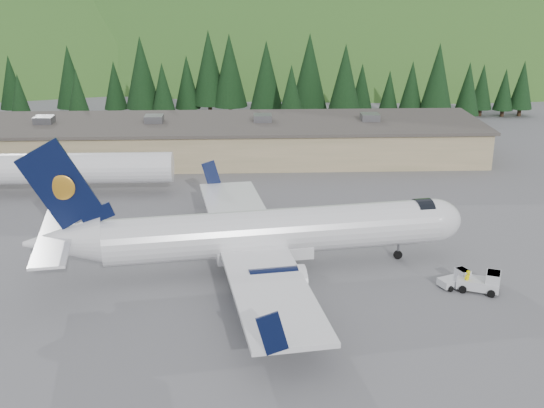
{
  "coord_description": "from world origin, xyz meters",
  "views": [
    {
      "loc": [
        -2.48,
        -55.16,
        25.11
      ],
      "look_at": [
        0.0,
        6.0,
        4.0
      ],
      "focal_mm": 45.0,
      "sensor_mm": 36.0,
      "label": 1
    }
  ],
  "objects_px": {
    "ramp_worker": "(467,281)",
    "baggage_tug_b": "(482,282)",
    "second_airliner": "(52,168)",
    "baggage_tug_a": "(456,279)",
    "terminal_building": "(227,139)",
    "airliner": "(262,234)"
  },
  "relations": [
    {
      "from": "terminal_building",
      "to": "ramp_worker",
      "type": "height_order",
      "value": "terminal_building"
    },
    {
      "from": "baggage_tug_a",
      "to": "baggage_tug_b",
      "type": "relative_size",
      "value": 0.77
    },
    {
      "from": "airliner",
      "to": "terminal_building",
      "type": "height_order",
      "value": "airliner"
    },
    {
      "from": "baggage_tug_a",
      "to": "airliner",
      "type": "bearing_deg",
      "value": 143.54
    },
    {
      "from": "second_airliner",
      "to": "terminal_building",
      "type": "bearing_deg",
      "value": 38.78
    },
    {
      "from": "second_airliner",
      "to": "baggage_tug_b",
      "type": "height_order",
      "value": "second_airliner"
    },
    {
      "from": "airliner",
      "to": "baggage_tug_b",
      "type": "distance_m",
      "value": 18.82
    },
    {
      "from": "second_airliner",
      "to": "terminal_building",
      "type": "distance_m",
      "value": 25.55
    },
    {
      "from": "airliner",
      "to": "ramp_worker",
      "type": "height_order",
      "value": "airliner"
    },
    {
      "from": "terminal_building",
      "to": "baggage_tug_b",
      "type": "bearing_deg",
      "value": -63.13
    },
    {
      "from": "ramp_worker",
      "to": "airliner",
      "type": "bearing_deg",
      "value": -47.49
    },
    {
      "from": "baggage_tug_b",
      "to": "airliner",
      "type": "bearing_deg",
      "value": -172.6
    },
    {
      "from": "airliner",
      "to": "baggage_tug_a",
      "type": "xyz_separation_m",
      "value": [
        16.14,
        -3.9,
        -2.76
      ]
    },
    {
      "from": "second_airliner",
      "to": "baggage_tug_b",
      "type": "distance_m",
      "value": 49.89
    },
    {
      "from": "second_airliner",
      "to": "ramp_worker",
      "type": "relative_size",
      "value": 14.75
    },
    {
      "from": "terminal_building",
      "to": "second_airliner",
      "type": "bearing_deg",
      "value": -141.22
    },
    {
      "from": "airliner",
      "to": "ramp_worker",
      "type": "xyz_separation_m",
      "value": [
        16.69,
        -4.91,
        -2.45
      ]
    },
    {
      "from": "terminal_building",
      "to": "ramp_worker",
      "type": "distance_m",
      "value": 47.77
    },
    {
      "from": "airliner",
      "to": "baggage_tug_b",
      "type": "height_order",
      "value": "airliner"
    },
    {
      "from": "second_airliner",
      "to": "baggage_tug_a",
      "type": "distance_m",
      "value": 47.79
    },
    {
      "from": "baggage_tug_a",
      "to": "baggage_tug_b",
      "type": "distance_m",
      "value": 2.13
    },
    {
      "from": "ramp_worker",
      "to": "baggage_tug_b",
      "type": "bearing_deg",
      "value": 145.43
    }
  ]
}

